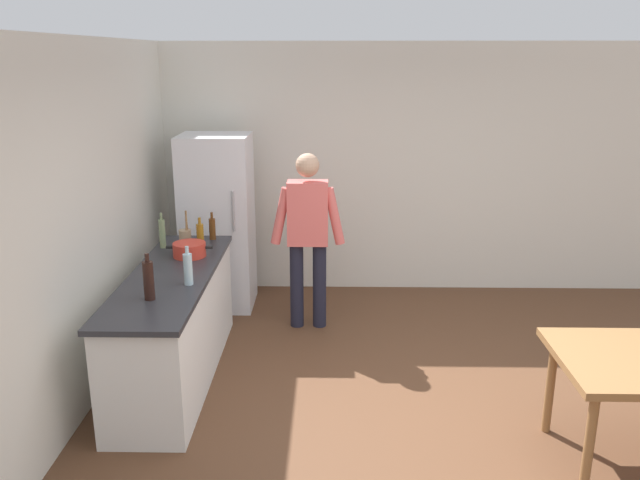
# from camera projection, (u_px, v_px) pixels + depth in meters

# --- Properties ---
(ground_plane) EXTENTS (14.00, 14.00, 0.00)m
(ground_plane) POSITION_uv_depth(u_px,v_px,m) (434.00, 433.00, 4.51)
(ground_plane) COLOR brown
(wall_back) EXTENTS (6.40, 0.12, 2.70)m
(wall_back) POSITION_uv_depth(u_px,v_px,m) (398.00, 170.00, 7.01)
(wall_back) COLOR silver
(wall_back) RESTS_ON ground_plane
(wall_left) EXTENTS (0.12, 5.60, 2.70)m
(wall_left) POSITION_uv_depth(u_px,v_px,m) (58.00, 240.00, 4.37)
(wall_left) COLOR silver
(wall_left) RESTS_ON ground_plane
(kitchen_counter) EXTENTS (0.64, 2.20, 0.90)m
(kitchen_counter) POSITION_uv_depth(u_px,v_px,m) (174.00, 326.00, 5.19)
(kitchen_counter) COLOR white
(kitchen_counter) RESTS_ON ground_plane
(refrigerator) EXTENTS (0.70, 0.67, 1.80)m
(refrigerator) POSITION_uv_depth(u_px,v_px,m) (218.00, 222.00, 6.60)
(refrigerator) COLOR white
(refrigerator) RESTS_ON ground_plane
(person) EXTENTS (0.70, 0.22, 1.70)m
(person) POSITION_uv_depth(u_px,v_px,m) (308.00, 230.00, 6.03)
(person) COLOR #1E1E2D
(person) RESTS_ON ground_plane
(cooking_pot) EXTENTS (0.40, 0.28, 0.12)m
(cooking_pot) POSITION_uv_depth(u_px,v_px,m) (189.00, 250.00, 5.48)
(cooking_pot) COLOR red
(cooking_pot) RESTS_ON kitchen_counter
(utensil_jar) EXTENTS (0.11, 0.11, 0.32)m
(utensil_jar) POSITION_uv_depth(u_px,v_px,m) (185.00, 236.00, 5.80)
(utensil_jar) COLOR tan
(utensil_jar) RESTS_ON kitchen_counter
(bottle_oil_amber) EXTENTS (0.06, 0.06, 0.28)m
(bottle_oil_amber) POSITION_uv_depth(u_px,v_px,m) (200.00, 236.00, 5.70)
(bottle_oil_amber) COLOR #996619
(bottle_oil_amber) RESTS_ON kitchen_counter
(bottle_vinegar_tall) EXTENTS (0.06, 0.06, 0.32)m
(bottle_vinegar_tall) POSITION_uv_depth(u_px,v_px,m) (162.00, 233.00, 5.70)
(bottle_vinegar_tall) COLOR gray
(bottle_vinegar_tall) RESTS_ON kitchen_counter
(bottle_wine_dark) EXTENTS (0.08, 0.08, 0.34)m
(bottle_wine_dark) POSITION_uv_depth(u_px,v_px,m) (149.00, 280.00, 4.49)
(bottle_wine_dark) COLOR black
(bottle_wine_dark) RESTS_ON kitchen_counter
(bottle_water_clear) EXTENTS (0.07, 0.07, 0.30)m
(bottle_water_clear) POSITION_uv_depth(u_px,v_px,m) (188.00, 269.00, 4.79)
(bottle_water_clear) COLOR silver
(bottle_water_clear) RESTS_ON kitchen_counter
(bottle_beer_brown) EXTENTS (0.06, 0.06, 0.26)m
(bottle_beer_brown) POSITION_uv_depth(u_px,v_px,m) (212.00, 228.00, 5.97)
(bottle_beer_brown) COLOR #5B3314
(bottle_beer_brown) RESTS_ON kitchen_counter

